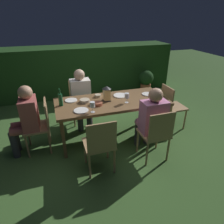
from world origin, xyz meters
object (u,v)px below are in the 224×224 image
at_px(wine_glass_a, 92,105).
at_px(plate_b, 147,94).
at_px(green_bottle_on_table, 61,99).
at_px(bowl_salad, 85,101).
at_px(person_in_pink, 151,118).
at_px(bowl_bread, 98,104).
at_px(plate_a, 71,100).
at_px(plate_d, 120,95).
at_px(chair_side_left_a, 100,144).
at_px(person_in_rust, 26,117).
at_px(plate_c, 81,110).
at_px(wine_glass_c, 154,92).
at_px(dining_table, 112,103).
at_px(chair_head_far, 171,105).
at_px(lantern_centerpiece, 107,93).
at_px(wine_glass_b, 127,96).
at_px(person_in_cream, 81,96).
at_px(chair_head_near, 41,124).
at_px(potted_plant_by_hedge, 146,81).
at_px(bowl_olives, 98,96).
at_px(chair_side_right_a, 80,99).
at_px(chair_side_left_b, 156,133).

relative_size(wine_glass_a, plate_b, 0.83).
relative_size(green_bottle_on_table, bowl_salad, 1.73).
xyz_separation_m(person_in_pink, bowl_bread, (-0.72, 0.51, 0.13)).
bearing_deg(green_bottle_on_table, plate_a, 39.39).
xyz_separation_m(green_bottle_on_table, plate_d, (1.07, 0.10, -0.10)).
bearing_deg(wine_glass_a, person_in_pink, -19.02).
distance_m(chair_side_left_a, person_in_rust, 1.28).
distance_m(person_in_rust, wine_glass_a, 1.07).
bearing_deg(plate_a, plate_c, -77.81).
distance_m(plate_b, bowl_salad, 1.18).
height_order(wine_glass_c, plate_d, wine_glass_c).
xyz_separation_m(dining_table, chair_head_far, (1.22, 0.00, -0.20)).
bearing_deg(dining_table, wine_glass_a, -141.70).
height_order(dining_table, lantern_centerpiece, lantern_centerpiece).
bearing_deg(wine_glass_b, green_bottle_on_table, 168.47).
height_order(dining_table, plate_d, plate_d).
bearing_deg(person_in_cream, chair_head_far, -20.59).
height_order(chair_head_near, potted_plant_by_hedge, chair_head_near).
xyz_separation_m(wine_glass_b, bowl_olives, (-0.40, 0.39, -0.09)).
bearing_deg(green_bottle_on_table, person_in_rust, -173.26).
bearing_deg(chair_side_left_a, wine_glass_c, 30.71).
bearing_deg(chair_side_right_a, person_in_pink, -58.76).
bearing_deg(potted_plant_by_hedge, wine_glass_a, -133.30).
relative_size(wine_glass_c, potted_plant_by_hedge, 0.24).
bearing_deg(bowl_olives, wine_glass_b, -44.33).
relative_size(green_bottle_on_table, plate_a, 1.38).
relative_size(chair_head_near, potted_plant_by_hedge, 1.26).
bearing_deg(green_bottle_on_table, chair_head_near, -169.68).
bearing_deg(bowl_bread, bowl_olives, 75.89).
relative_size(lantern_centerpiece, bowl_olives, 2.39).
distance_m(chair_side_left_b, bowl_salad, 1.30).
xyz_separation_m(chair_side_right_a, person_in_cream, (0.00, -0.20, 0.15)).
height_order(chair_side_left_a, bowl_salad, chair_side_left_a).
height_order(plate_c, plate_d, same).
xyz_separation_m(chair_head_near, plate_c, (0.64, -0.23, 0.26)).
distance_m(chair_head_near, chair_side_right_a, 1.13).
bearing_deg(wine_glass_a, bowl_olives, 68.68).
bearing_deg(plate_a, bowl_bread, -38.82).
distance_m(plate_b, bowl_bread, 1.01).
relative_size(chair_head_far, person_in_rust, 0.76).
relative_size(chair_head_near, plate_d, 3.40).
bearing_deg(wine_glass_b, person_in_cream, 129.98).
xyz_separation_m(chair_side_left_b, person_in_cream, (-0.87, 1.44, 0.15)).
xyz_separation_m(plate_d, bowl_salad, (-0.68, -0.08, 0.02)).
relative_size(chair_head_near, plate_a, 4.14).
height_order(chair_side_left_a, chair_side_left_b, same).
bearing_deg(plate_d, person_in_pink, -74.33).
relative_size(plate_a, plate_d, 0.82).
distance_m(chair_head_near, wine_glass_a, 0.94).
bearing_deg(bowl_bread, bowl_salad, 133.65).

